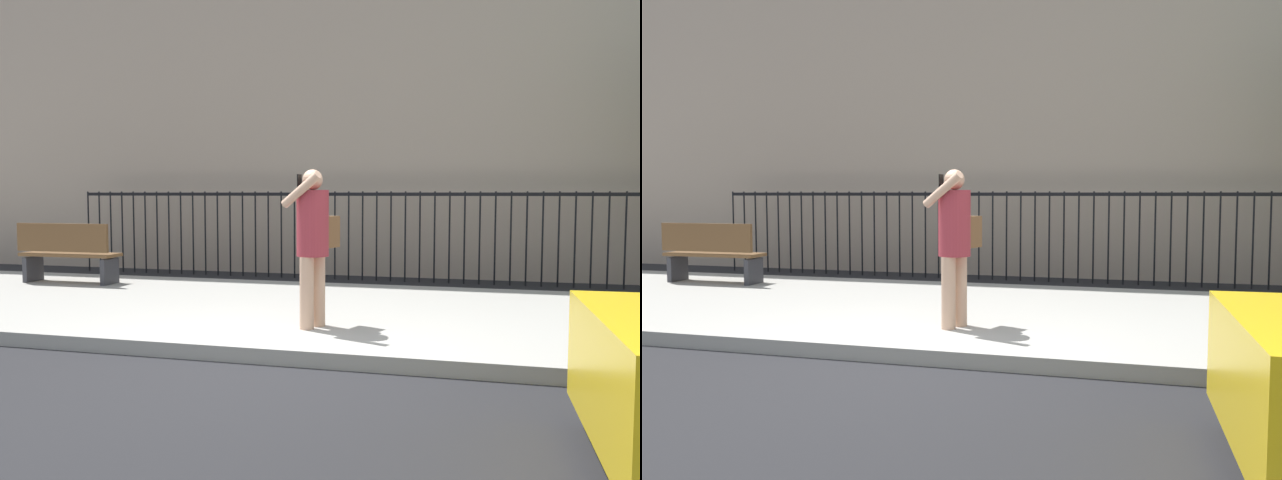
# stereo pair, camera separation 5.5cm
# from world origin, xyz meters

# --- Properties ---
(ground_plane) EXTENTS (60.00, 60.00, 0.00)m
(ground_plane) POSITION_xyz_m (0.00, 0.00, 0.00)
(ground_plane) COLOR black
(sidewalk) EXTENTS (28.00, 4.40, 0.15)m
(sidewalk) POSITION_xyz_m (0.00, 2.20, 0.07)
(sidewalk) COLOR #9E9B93
(sidewalk) RESTS_ON ground
(iron_fence) EXTENTS (12.03, 0.04, 1.60)m
(iron_fence) POSITION_xyz_m (0.00, 5.90, 1.02)
(iron_fence) COLOR black
(iron_fence) RESTS_ON ground
(pedestrian_on_phone) EXTENTS (0.53, 0.72, 1.67)m
(pedestrian_on_phone) POSITION_xyz_m (0.05, 1.06, 1.12)
(pedestrian_on_phone) COLOR tan
(pedestrian_on_phone) RESTS_ON sidewalk
(street_bench) EXTENTS (1.60, 0.45, 0.95)m
(street_bench) POSITION_xyz_m (-4.60, 3.28, 0.65)
(street_bench) COLOR brown
(street_bench) RESTS_ON sidewalk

